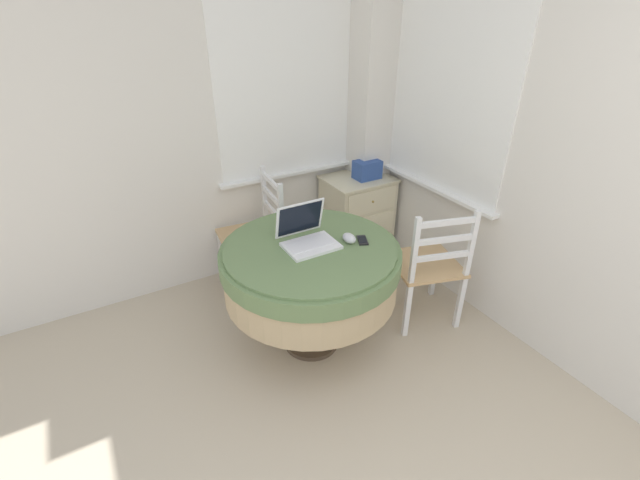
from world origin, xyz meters
TOP-DOWN VIEW (x-y plane):
  - corner_room_shell at (1.02, 1.87)m, footprint 4.07×4.86m
  - round_dining_table at (0.58, 1.89)m, footprint 1.07×1.07m
  - laptop at (0.57, 1.93)m, footprint 0.31×0.28m
  - computer_mouse at (0.80, 1.82)m, footprint 0.07×0.10m
  - cell_phone at (0.88, 1.79)m, footprint 0.09×0.12m
  - dining_chair_near_back_window at (0.55, 2.72)m, footprint 0.48×0.47m
  - dining_chair_near_right_window at (1.39, 1.73)m, footprint 0.54×0.55m
  - corner_cabinet at (1.50, 2.75)m, footprint 0.55×0.45m
  - storage_box at (1.56, 2.71)m, footprint 0.21×0.15m

SIDE VIEW (x-z plane):
  - corner_cabinet at x=1.50m, z-range 0.00..0.70m
  - dining_chair_near_back_window at x=0.55m, z-range -0.01..0.88m
  - dining_chair_near_right_window at x=1.39m, z-range -0.01..0.88m
  - round_dining_table at x=0.58m, z-range 0.22..0.97m
  - cell_phone at x=0.88m, z-range 0.74..0.75m
  - computer_mouse at x=0.80m, z-range 0.74..0.80m
  - storage_box at x=1.56m, z-range 0.70..0.85m
  - laptop at x=0.57m, z-range 0.68..0.91m
  - corner_room_shell at x=1.02m, z-range 0.00..2.55m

